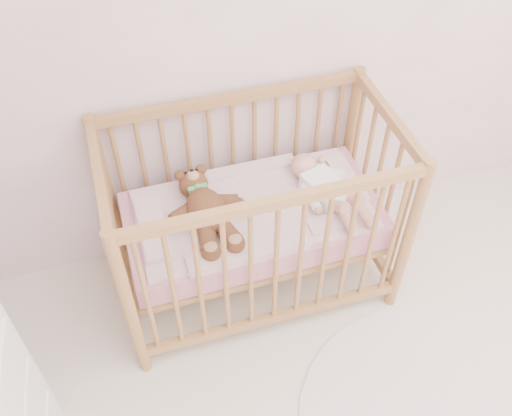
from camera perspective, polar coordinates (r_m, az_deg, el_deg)
name	(u,v)px	position (r m, az deg, el deg)	size (l,w,h in m)	color
wall_back	(313,3)	(2.65, 5.67, 19.76)	(4.00, 0.02, 2.70)	white
crib	(253,218)	(2.76, -0.30, -0.98)	(1.36, 0.76, 1.00)	#AF814A
mattress	(253,220)	(2.78, -0.30, -1.19)	(1.22, 0.62, 0.13)	#D28393
blanket	(253,209)	(2.72, -0.31, -0.13)	(1.10, 0.58, 0.06)	pink
baby	(325,186)	(2.74, 6.90, 2.22)	(0.28, 0.57, 0.14)	white
teddy_bear	(207,210)	(2.61, -4.96, -0.22)	(0.39, 0.56, 0.15)	brown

